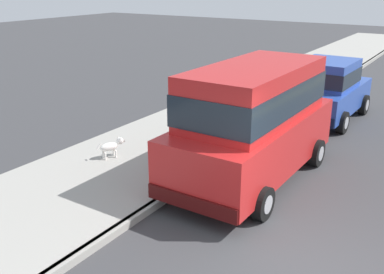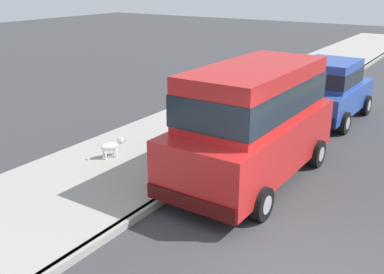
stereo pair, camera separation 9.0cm
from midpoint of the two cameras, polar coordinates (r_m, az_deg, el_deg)
name	(u,v)px [view 1 (the left image)]	position (r m, az deg, el deg)	size (l,w,h in m)	color
curb	(135,218)	(8.29, -7.61, -10.23)	(0.16, 64.00, 0.14)	gray
sidewalk	(66,193)	(9.43, -16.09, -6.97)	(3.60, 64.00, 0.14)	#99968E
car_red_van	(254,118)	(9.47, 7.69, 2.41)	(2.18, 4.92, 2.52)	red
car_blue_hatchback	(327,89)	(14.37, 16.78, 5.95)	(2.04, 3.85, 1.88)	#28479E
dog_white	(112,146)	(10.73, -10.52, -1.13)	(0.38, 0.72, 0.49)	white
fire_hydrant	(228,128)	(11.69, 4.47, 1.15)	(0.34, 0.24, 0.72)	gold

